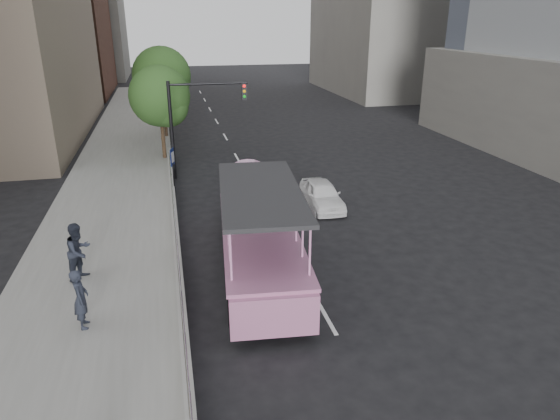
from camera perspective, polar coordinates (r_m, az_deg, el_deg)
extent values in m
plane|color=black|center=(16.60, -0.34, -8.53)|extent=(160.00, 160.00, 0.00)
cube|color=#9C9C97|center=(25.53, -18.10, 1.66)|extent=(5.50, 80.00, 0.30)
cube|color=#AFAEA9|center=(17.85, -11.63, -5.02)|extent=(0.24, 30.00, 0.36)
cylinder|color=#A6A6AA|center=(10.83, -10.27, -21.03)|extent=(0.07, 0.07, 0.70)
cylinder|color=#A6A6AA|center=(12.40, -10.82, -14.88)|extent=(0.07, 0.07, 0.70)
cylinder|color=#A6A6AA|center=(14.07, -11.21, -10.14)|extent=(0.07, 0.07, 0.70)
cylinder|color=#A6A6AA|center=(15.82, -11.52, -6.43)|extent=(0.07, 0.07, 0.70)
cylinder|color=#A6A6AA|center=(17.62, -11.76, -3.47)|extent=(0.07, 0.07, 0.70)
cylinder|color=#A6A6AA|center=(19.46, -11.95, -1.06)|extent=(0.07, 0.07, 0.70)
cylinder|color=#A6A6AA|center=(21.33, -12.11, 0.93)|extent=(0.07, 0.07, 0.70)
cylinder|color=#A6A6AA|center=(23.23, -12.24, 2.59)|extent=(0.07, 0.07, 0.70)
cylinder|color=#A6A6AA|center=(25.13, -12.36, 4.00)|extent=(0.07, 0.07, 0.70)
cylinder|color=#A6A6AA|center=(27.06, -12.45, 5.22)|extent=(0.07, 0.07, 0.70)
cylinder|color=#A6A6AA|center=(17.62, -11.76, -3.47)|extent=(0.06, 22.00, 0.06)
cylinder|color=#A6A6AA|center=(17.49, -11.84, -2.49)|extent=(0.06, 22.00, 0.06)
cylinder|color=black|center=(14.50, -5.32, -11.50)|extent=(0.41, 0.87, 0.84)
cylinder|color=black|center=(14.68, 2.88, -10.97)|extent=(0.41, 0.87, 0.84)
cylinder|color=black|center=(16.77, -5.71, -6.68)|extent=(0.41, 0.87, 0.84)
cylinder|color=black|center=(16.93, 1.31, -6.29)|extent=(0.41, 0.87, 0.84)
cylinder|color=black|center=(19.13, -6.01, -3.03)|extent=(0.41, 0.87, 0.84)
cylinder|color=black|center=(19.27, 0.13, -2.72)|extent=(0.41, 0.87, 0.84)
cube|color=#EA94CE|center=(16.74, -2.27, -4.57)|extent=(3.05, 7.86, 1.17)
cube|color=#EA94CE|center=(20.79, -3.43, 1.37)|extent=(2.47, 2.20, 1.46)
cylinder|color=#EA94CE|center=(21.45, -3.61, 2.79)|extent=(2.25, 0.86, 2.20)
cube|color=#AB648E|center=(13.29, -0.64, -11.99)|extent=(2.36, 0.55, 1.17)
cube|color=#AB648E|center=(16.47, -2.30, -2.56)|extent=(3.19, 8.15, 0.11)
cube|color=#232426|center=(15.55, -2.26, 2.20)|extent=(3.05, 6.39, 0.13)
cube|color=#91A1AC|center=(18.92, -3.13, 2.49)|extent=(2.16, 0.40, 0.98)
cube|color=#EA94CE|center=(19.41, -3.21, 2.10)|extent=(2.14, 1.13, 0.47)
imported|color=white|center=(22.97, 4.81, 1.78)|extent=(1.53, 3.68, 1.25)
imported|color=#282D3B|center=(14.63, -21.82, -9.40)|extent=(0.46, 0.66, 1.72)
imported|color=#282D3B|center=(17.18, -22.00, -4.40)|extent=(1.12, 1.18, 1.92)
cylinder|color=black|center=(24.33, -12.05, 3.76)|extent=(0.07, 0.07, 2.27)
cube|color=navy|center=(24.07, -12.22, 5.93)|extent=(0.18, 0.54, 0.82)
cube|color=white|center=(24.07, -12.15, 5.93)|extent=(0.11, 0.35, 0.50)
cylinder|color=black|center=(27.17, -12.27, 8.76)|extent=(0.18, 0.18, 5.20)
cylinder|color=black|center=(26.86, -8.29, 14.08)|extent=(4.20, 0.12, 0.12)
cube|color=black|center=(27.14, -4.14, 13.35)|extent=(0.28, 0.22, 0.85)
sphere|color=red|center=(26.98, -4.11, 13.95)|extent=(0.16, 0.16, 0.16)
cylinder|color=#362218|center=(30.81, -13.22, 8.10)|extent=(0.22, 0.22, 3.08)
sphere|color=#285321|center=(30.38, -13.60, 12.55)|extent=(3.52, 3.52, 3.52)
sphere|color=#285321|center=(30.16, -12.74, 11.50)|extent=(2.42, 2.42, 2.42)
cylinder|color=#362218|center=(36.65, -13.01, 10.47)|extent=(0.22, 0.22, 3.47)
sphere|color=#285321|center=(36.27, -13.37, 14.70)|extent=(3.97, 3.97, 3.97)
sphere|color=#285321|center=(36.04, -12.63, 13.72)|extent=(2.73, 2.73, 2.73)
cube|color=gray|center=(79.15, -23.88, 20.83)|extent=(16.00, 14.00, 20.00)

